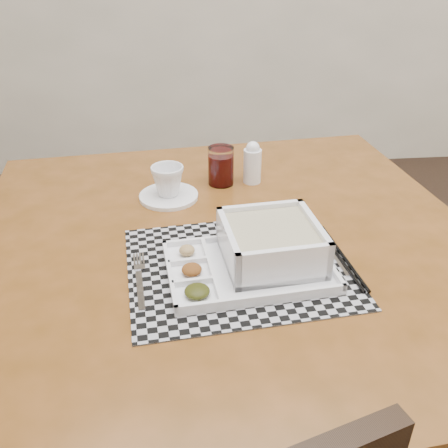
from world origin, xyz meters
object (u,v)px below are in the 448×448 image
(cup, at_px, (168,181))
(juice_glass, at_px, (221,167))
(creamer_bottle, at_px, (252,163))
(dining_table, at_px, (230,270))
(serving_tray, at_px, (264,251))

(cup, height_order, juice_glass, juice_glass)
(juice_glass, relative_size, creamer_bottle, 0.89)
(dining_table, height_order, serving_tray, serving_tray)
(dining_table, height_order, juice_glass, juice_glass)
(dining_table, bearing_deg, serving_tray, -63.93)
(dining_table, bearing_deg, creamer_bottle, 72.52)
(dining_table, xyz_separation_m, juice_glass, (0.01, 0.28, 0.13))
(dining_table, height_order, creamer_bottle, creamer_bottle)
(cup, bearing_deg, juice_glass, 49.62)
(cup, bearing_deg, creamer_bottle, 40.82)
(cup, bearing_deg, serving_tray, -36.91)
(juice_glass, bearing_deg, creamer_bottle, 1.66)
(serving_tray, relative_size, creamer_bottle, 2.96)
(dining_table, height_order, cup, cup)
(dining_table, distance_m, cup, 0.28)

